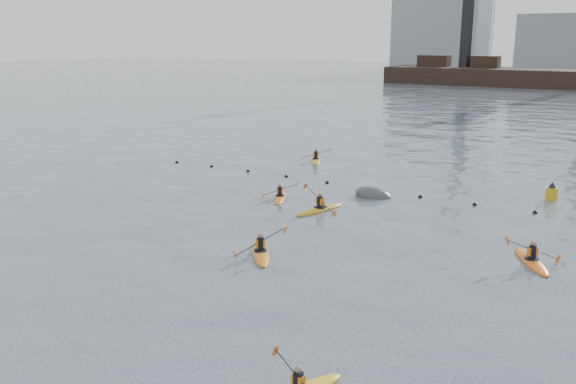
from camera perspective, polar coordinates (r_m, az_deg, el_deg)
name	(u,v)px	position (r m, az deg, el deg)	size (l,w,h in m)	color
ground	(87,378)	(17.34, -18.33, -16.18)	(400.00, 400.00, 0.00)	#323E49
float_line	(397,193)	(35.19, 10.12, -0.05)	(33.24, 0.73, 0.24)	black
kayaker_0	(261,252)	(24.95, -2.58, -5.64)	(2.49, 2.92, 1.33)	orange
kayaker_2	(280,197)	(33.48, -0.76, -0.46)	(1.86, 2.82, 1.07)	orange
kayaker_3	(320,209)	(31.16, 2.99, -1.57)	(2.31, 3.39, 1.39)	gold
kayaker_4	(532,260)	(25.87, 21.83, -5.96)	(2.18, 3.10, 1.20)	orange
kayaker_5	(316,160)	(43.71, 2.61, 3.02)	(2.17, 3.01, 1.12)	gold
mooring_buoy	(374,197)	(34.22, 8.06, -0.43)	(2.14, 1.26, 1.07)	#3D3F43
nav_buoy	(551,194)	(36.11, 23.42, -0.14)	(0.63, 0.63, 1.14)	gold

